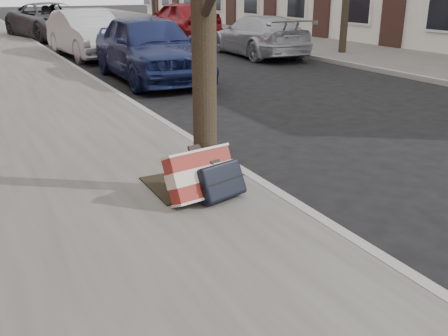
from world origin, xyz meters
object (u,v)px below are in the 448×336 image
suitcase_navy (220,181)px  suitcase_red (201,175)px  car_near_front (149,47)px  car_near_mid (87,34)px

suitcase_navy → suitcase_red: bearing=138.6°
suitcase_red → suitcase_navy: bearing=-35.7°
suitcase_red → car_near_front: (2.13, 7.43, 0.40)m
car_near_front → suitcase_red: bearing=-104.9°
car_near_front → car_near_mid: (-0.34, 4.92, -0.06)m
car_near_mid → car_near_front: bearing=-90.5°
car_near_front → car_near_mid: bearing=95.1°
suitcase_navy → car_near_mid: (1.62, 12.44, 0.41)m
suitcase_navy → car_near_front: 7.78m
suitcase_navy → car_near_mid: 12.55m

